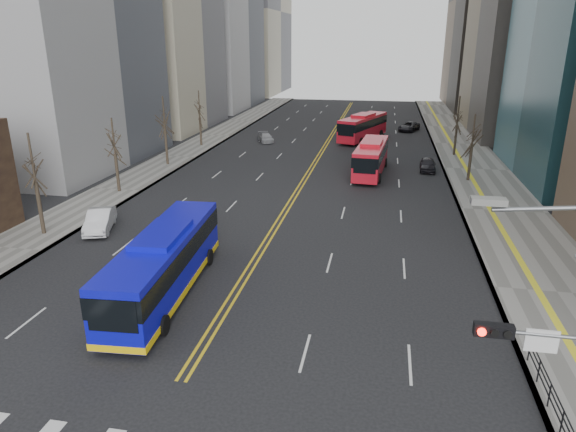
{
  "coord_description": "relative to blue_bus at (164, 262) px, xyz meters",
  "views": [
    {
      "loc": [
        7.61,
        -11.55,
        13.3
      ],
      "look_at": [
        3.11,
        12.29,
        4.94
      ],
      "focal_mm": 32.0,
      "sensor_mm": 36.0,
      "label": 1
    }
  ],
  "objects": [
    {
      "name": "car_dark_far",
      "position": [
        14.95,
        57.12,
        -1.24
      ],
      "size": [
        3.77,
        5.41,
        1.37
      ],
      "primitive_type": "imported",
      "rotation": [
        0.0,
        0.0,
        -0.33
      ],
      "color": "black",
      "rests_on": "ground"
    },
    {
      "name": "blue_bus",
      "position": [
        0.0,
        0.0,
        0.0
      ],
      "size": [
        3.52,
        12.8,
        3.67
      ],
      "color": "#0D0EC9",
      "rests_on": "ground"
    },
    {
      "name": "car_silver",
      "position": [
        -4.68,
        44.44,
        -1.33
      ],
      "size": [
        3.19,
        4.38,
        1.18
      ],
      "primitive_type": "imported",
      "rotation": [
        0.0,
        0.0,
        0.43
      ],
      "color": "#97989C",
      "rests_on": "ground"
    },
    {
      "name": "street_trees",
      "position": [
        -3.48,
        22.36,
        2.95
      ],
      "size": [
        35.2,
        47.2,
        7.6
      ],
      "color": "#30251D",
      "rests_on": "ground"
    },
    {
      "name": "car_dark_mid",
      "position": [
        16.04,
        31.56,
        -1.24
      ],
      "size": [
        1.79,
        4.08,
        1.37
      ],
      "primitive_type": "imported",
      "rotation": [
        0.0,
        0.0,
        -0.04
      ],
      "color": "black",
      "rests_on": "ground"
    },
    {
      "name": "red_bus_near",
      "position": [
        10.1,
        29.02,
        0.01
      ],
      "size": [
        3.4,
        11.12,
        3.48
      ],
      "color": "red",
      "rests_on": "ground"
    },
    {
      "name": "centerline",
      "position": [
        3.7,
        42.81,
        -1.92
      ],
      "size": [
        0.55,
        100.0,
        0.01
      ],
      "color": "gold",
      "rests_on": "ground"
    },
    {
      "name": "sidewalk_left",
      "position": [
        -12.8,
        32.81,
        -1.85
      ],
      "size": [
        5.0,
        130.0,
        0.15
      ],
      "primitive_type": "cube",
      "color": "slate",
      "rests_on": "ground"
    },
    {
      "name": "pedestrian_railing",
      "position": [
        18.0,
        -6.19,
        -1.1
      ],
      "size": [
        0.06,
        6.06,
        1.02
      ],
      "color": "black",
      "rests_on": "sidewalk_right"
    },
    {
      "name": "car_white",
      "position": [
        -8.8,
        8.46,
        -1.16
      ],
      "size": [
        3.06,
        4.95,
        1.54
      ],
      "primitive_type": "imported",
      "rotation": [
        0.0,
        0.0,
        0.33
      ],
      "color": "silver",
      "rests_on": "ground"
    },
    {
      "name": "sidewalk_right",
      "position": [
        21.2,
        32.81,
        -1.85
      ],
      "size": [
        7.0,
        130.0,
        0.15
      ],
      "primitive_type": "cube",
      "color": "slate",
      "rests_on": "ground"
    },
    {
      "name": "red_bus_far",
      "position": [
        8.32,
        48.21,
        0.09
      ],
      "size": [
        6.38,
        11.66,
        3.62
      ],
      "color": "red",
      "rests_on": "ground"
    }
  ]
}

